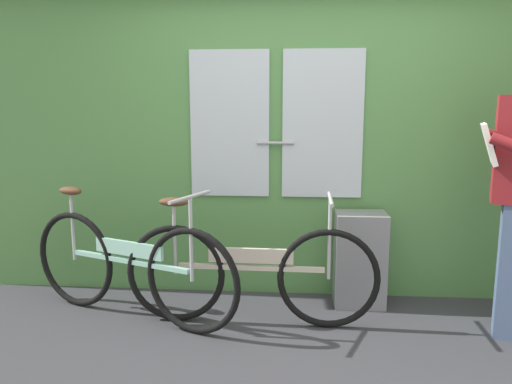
# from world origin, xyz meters

# --- Properties ---
(ground_plane) EXTENTS (6.04, 3.85, 0.04)m
(ground_plane) POSITION_xyz_m (0.00, 0.00, -0.02)
(ground_plane) COLOR #38383D
(train_door_wall) EXTENTS (5.04, 0.28, 2.34)m
(train_door_wall) POSITION_xyz_m (-0.01, 1.12, 1.22)
(train_door_wall) COLOR #56934C
(train_door_wall) RESTS_ON ground_plane
(bicycle_near_door) EXTENTS (1.72, 0.44, 0.89)m
(bicycle_near_door) POSITION_xyz_m (-0.35, 0.49, 0.37)
(bicycle_near_door) COLOR black
(bicycle_near_door) RESTS_ON ground_plane
(bicycle_leaning_behind) EXTENTS (1.63, 0.75, 0.92)m
(bicycle_leaning_behind) POSITION_xyz_m (-1.19, 0.52, 0.38)
(bicycle_leaning_behind) COLOR black
(bicycle_leaning_behind) RESTS_ON ground_plane
(trash_bin_by_wall) EXTENTS (0.37, 0.28, 0.70)m
(trash_bin_by_wall) POSITION_xyz_m (0.44, 0.91, 0.35)
(trash_bin_by_wall) COLOR gray
(trash_bin_by_wall) RESTS_ON ground_plane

